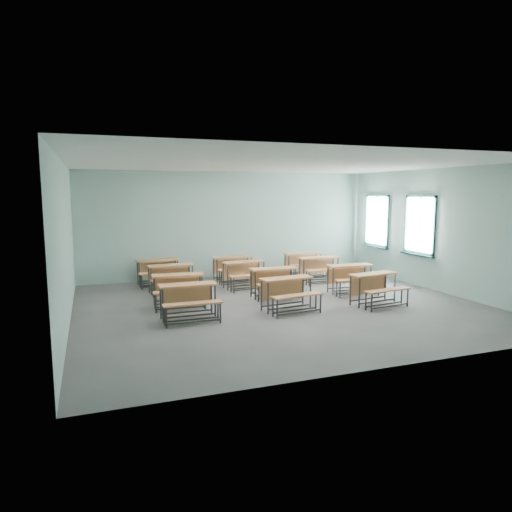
# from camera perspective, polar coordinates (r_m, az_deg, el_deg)

# --- Properties ---
(room) EXTENTS (9.04, 8.04, 3.24)m
(room) POSITION_cam_1_polar(r_m,az_deg,el_deg) (10.34, 3.51, 2.52)
(room) COLOR slate
(room) RESTS_ON ground
(desk_unit_r0c0) EXTENTS (1.17, 0.78, 0.73)m
(desk_unit_r0c0) POSITION_cam_1_polar(r_m,az_deg,el_deg) (9.38, -8.38, -5.00)
(desk_unit_r0c0) COLOR #C77B47
(desk_unit_r0c0) RESTS_ON ground
(desk_unit_r0c1) EXTENTS (1.24, 0.90, 0.73)m
(desk_unit_r0c1) POSITION_cam_1_polar(r_m,az_deg,el_deg) (9.99, 4.11, -4.13)
(desk_unit_r0c1) COLOR #C77B47
(desk_unit_r0c1) RESTS_ON ground
(desk_unit_r0c2) EXTENTS (1.26, 0.93, 0.73)m
(desk_unit_r0c2) POSITION_cam_1_polar(r_m,az_deg,el_deg) (10.84, 14.80, -3.42)
(desk_unit_r0c2) COLOR #C77B47
(desk_unit_r0c2) RESTS_ON ground
(desk_unit_r1c0) EXTENTS (1.22, 0.87, 0.73)m
(desk_unit_r1c0) POSITION_cam_1_polar(r_m,az_deg,el_deg) (10.49, -9.67, -3.64)
(desk_unit_r1c0) COLOR #C77B47
(desk_unit_r1c0) RESTS_ON ground
(desk_unit_r1c1) EXTENTS (1.17, 0.78, 0.73)m
(desk_unit_r1c1) POSITION_cam_1_polar(r_m,az_deg,el_deg) (11.22, 2.39, -2.78)
(desk_unit_r1c1) COLOR #C77B47
(desk_unit_r1c1) RESTS_ON ground
(desk_unit_r1c2) EXTENTS (1.22, 0.86, 0.73)m
(desk_unit_r1c2) POSITION_cam_1_polar(r_m,az_deg,el_deg) (11.96, 11.83, -2.27)
(desk_unit_r1c2) COLOR #C77B47
(desk_unit_r1c2) RESTS_ON ground
(desk_unit_r2c0) EXTENTS (1.20, 0.84, 0.73)m
(desk_unit_r2c0) POSITION_cam_1_polar(r_m,az_deg,el_deg) (11.91, -10.50, -2.28)
(desk_unit_r2c0) COLOR #C77B47
(desk_unit_r2c0) RESTS_ON ground
(desk_unit_r2c1) EXTENTS (1.24, 0.89, 0.73)m
(desk_unit_r2c1) POSITION_cam_1_polar(r_m,az_deg,el_deg) (12.30, -1.33, -1.82)
(desk_unit_r2c1) COLOR #C77B47
(desk_unit_r2c1) RESTS_ON ground
(desk_unit_r2c2) EXTENTS (1.21, 0.85, 0.73)m
(desk_unit_r2c2) POSITION_cam_1_polar(r_m,az_deg,el_deg) (13.25, 8.04, -1.19)
(desk_unit_r2c2) COLOR #C77B47
(desk_unit_r2c2) RESTS_ON ground
(desk_unit_r3c0) EXTENTS (1.20, 0.84, 0.73)m
(desk_unit_r3c0) POSITION_cam_1_polar(r_m,az_deg,el_deg) (12.99, -12.10, -1.47)
(desk_unit_r3c0) COLOR #C77B47
(desk_unit_r3c0) RESTS_ON ground
(desk_unit_r3c1) EXTENTS (1.20, 0.84, 0.73)m
(desk_unit_r3c1) POSITION_cam_1_polar(r_m,az_deg,el_deg) (13.27, -2.77, -1.11)
(desk_unit_r3c1) COLOR #C77B47
(desk_unit_r3c1) RESTS_ON ground
(desk_unit_r3c2) EXTENTS (1.19, 0.82, 0.73)m
(desk_unit_r3c2) POSITION_cam_1_polar(r_m,az_deg,el_deg) (14.11, 6.06, -0.60)
(desk_unit_r3c2) COLOR #C77B47
(desk_unit_r3c2) RESTS_ON ground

